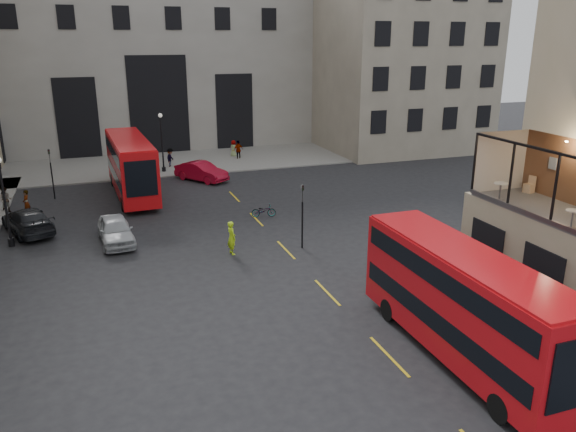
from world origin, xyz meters
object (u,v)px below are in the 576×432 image
object	(u,v)px
cafe_table_far	(500,188)
cafe_chair_d	(529,188)
pedestrian_d	(234,149)
bus_near	(463,299)
street_lamp_a	(6,207)
traffic_light_near	(302,208)
car_a	(116,230)
pedestrian_c	(238,150)
pedestrian_a	(6,200)
bicycle	(264,211)
pedestrian_b	(170,158)
cyclist	(232,238)
car_b	(201,171)
pedestrian_e	(26,203)
street_lamp_b	(162,146)
traffic_light_far	(51,168)
bus_far	(131,164)
car_c	(28,221)
cafe_table_mid	(573,216)

from	to	relation	value
cafe_table_far	cafe_chair_d	xyz separation A→B (m)	(2.11, 0.49, -0.27)
pedestrian_d	bus_near	bearing A→B (deg)	132.29
cafe_chair_d	street_lamp_a	bearing A→B (deg)	150.58
traffic_light_near	car_a	bearing A→B (deg)	156.06
pedestrian_c	street_lamp_a	bearing A→B (deg)	28.04
pedestrian_a	pedestrian_d	world-z (taller)	pedestrian_a
bicycle	pedestrian_b	distance (m)	17.74
cyclist	cafe_table_far	distance (m)	14.40
car_b	pedestrian_e	world-z (taller)	pedestrian_e
street_lamp_b	cafe_table_far	size ratio (longest dim) A/B	6.81
traffic_light_far	bus_near	bearing A→B (deg)	-61.73
pedestrian_a	pedestrian_d	xyz separation A→B (m)	(19.68, 13.18, -0.05)
bicycle	traffic_light_far	bearing A→B (deg)	66.23
cyclist	pedestrian_d	distance (m)	26.99
street_lamp_a	pedestrian_b	bearing A→B (deg)	56.24
traffic_light_far	pedestrian_d	distance (m)	19.82
bicycle	pedestrian_d	size ratio (longest dim) A/B	0.96
traffic_light_near	traffic_light_far	xyz separation A→B (m)	(-14.00, 16.00, 0.00)
traffic_light_near	bus_far	size ratio (longest dim) A/B	0.34
traffic_light_near	street_lamp_b	distance (m)	22.56
car_b	car_c	bearing A→B (deg)	-178.97
street_lamp_b	pedestrian_b	xyz separation A→B (m)	(0.88, 1.77, -1.48)
car_a	cyclist	distance (m)	7.28
pedestrian_b	pedestrian_d	xyz separation A→B (m)	(6.80, 2.84, -0.05)
pedestrian_a	bicycle	bearing A→B (deg)	-13.80
pedestrian_c	cafe_table_far	size ratio (longest dim) A/B	2.41
pedestrian_e	car_c	bearing A→B (deg)	16.75
traffic_light_near	bus_far	world-z (taller)	bus_far
car_c	traffic_light_far	bearing A→B (deg)	-117.78
cafe_table_far	pedestrian_c	bearing A→B (deg)	96.22
cafe_table_far	car_b	bearing A→B (deg)	108.68
street_lamp_a	street_lamp_b	distance (m)	19.42
bus_far	car_a	xyz separation A→B (m)	(-1.85, -10.41, -1.73)
car_b	pedestrian_a	distance (m)	15.30
bus_near	bicycle	distance (m)	19.46
pedestrian_d	cafe_table_mid	bearing A→B (deg)	139.55
street_lamp_b	bus_near	xyz separation A→B (m)	(6.50, -34.83, -0.00)
street_lamp_a	cafe_table_far	size ratio (longest dim) A/B	6.81
bus_near	bus_far	xyz separation A→B (m)	(-9.79, 27.74, 0.13)
pedestrian_d	pedestrian_e	world-z (taller)	pedestrian_e
car_a	pedestrian_a	size ratio (longest dim) A/B	2.53
traffic_light_far	cafe_table_far	distance (m)	31.96
street_lamp_a	cafe_chair_d	size ratio (longest dim) A/B	6.58
street_lamp_b	pedestrian_a	bearing A→B (deg)	-144.45
street_lamp_a	pedestrian_d	world-z (taller)	street_lamp_a
street_lamp_b	cafe_table_mid	bearing A→B (deg)	-71.64
pedestrian_d	cafe_chair_d	size ratio (longest dim) A/B	2.13
cyclist	cafe_chair_d	size ratio (longest dim) A/B	2.38
bus_near	bus_far	distance (m)	29.41
bus_near	pedestrian_d	distance (m)	39.48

